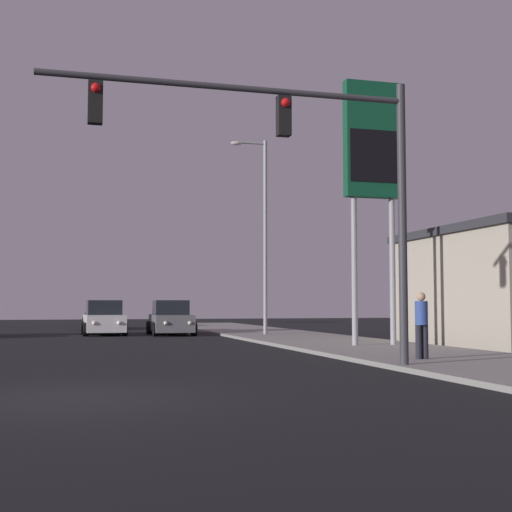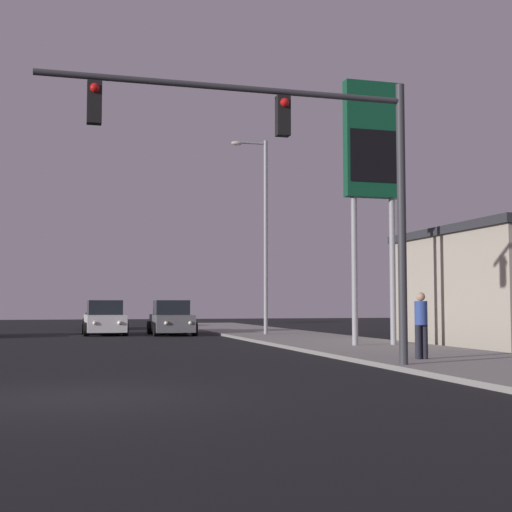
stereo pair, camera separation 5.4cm
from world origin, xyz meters
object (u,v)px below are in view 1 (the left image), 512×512
Objects in this scene: street_lamp at (263,226)px; gas_station_sign at (372,154)px; car_white at (104,319)px; car_grey at (171,319)px; car_green at (100,316)px; pedestrian_on_sidewalk at (422,322)px; traffic_light_mast at (303,157)px.

street_lamp is 1.00× the size of gas_station_sign.
car_white and car_grey have the same top height.
pedestrian_on_sidewalk is (6.51, -27.44, 0.27)m from car_green.
street_lamp is at bearing 142.85° from car_grey.
car_grey is 14.67m from gas_station_sign.
gas_station_sign reaches higher than car_white.
car_white is 0.52× the size of traffic_light_mast.
traffic_light_mast is 0.92× the size of street_lamp.
pedestrian_on_sidewalk is (3.60, -18.41, 0.27)m from car_grey.
gas_station_sign is 5.39× the size of pedestrian_on_sidewalk.
car_grey is (2.91, -9.03, 0.00)m from car_green.
street_lamp is 15.86m from pedestrian_on_sidewalk.
pedestrian_on_sidewalk is at bearing 103.13° from car_grey.
car_green is 28.21m from pedestrian_on_sidewalk.
street_lamp is at bearing 89.35° from pedestrian_on_sidewalk.
car_white is 9.07m from street_lamp.
car_green is at bearing 110.28° from gas_station_sign.
street_lamp is at bearing 149.68° from car_white.
traffic_light_mast reaches higher than car_green.
car_green is at bearing 95.75° from traffic_light_mast.
traffic_light_mast is (-0.01, -19.77, 4.02)m from car_grey.
pedestrian_on_sidewalk is (3.61, 1.36, -3.74)m from traffic_light_mast.
car_white is at bearing 150.43° from street_lamp.
car_white is 1.00× the size of car_grey.
traffic_light_mast is (2.90, -28.81, 4.02)m from car_green.
car_grey is 18.76m from pedestrian_on_sidewalk.
pedestrian_on_sidewalk reaches higher than car_grey.
car_white is at bearing 98.65° from traffic_light_mast.
gas_station_sign is at bearing 55.36° from traffic_light_mast.
car_white is at bearing -12.99° from car_grey.
street_lamp is (6.92, -3.93, 4.36)m from car_white.
car_white is 8.19m from car_green.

